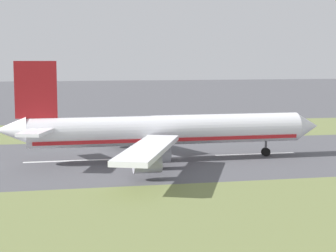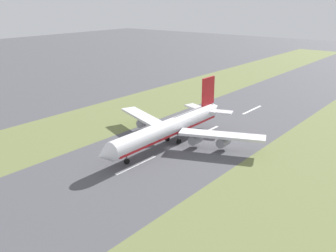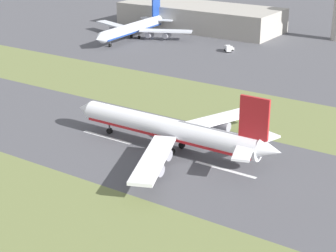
# 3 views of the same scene
# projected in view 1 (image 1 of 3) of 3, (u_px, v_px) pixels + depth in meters

# --- Properties ---
(ground_plane) EXTENTS (800.00, 800.00, 0.00)m
(ground_plane) POSITION_uv_depth(u_px,v_px,m) (174.00, 157.00, 118.15)
(ground_plane) COLOR #4C4C51
(grass_median_west) EXTENTS (40.00, 600.00, 0.01)m
(grass_median_west) POSITION_uv_depth(u_px,v_px,m) (141.00, 130.00, 161.90)
(grass_median_west) COLOR olive
(grass_median_west) RESTS_ON ground
(grass_median_east) EXTENTS (40.00, 600.00, 0.01)m
(grass_median_east) POSITION_uv_depth(u_px,v_px,m) (246.00, 215.00, 74.40)
(grass_median_east) COLOR olive
(grass_median_east) RESTS_ON ground
(centreline_dash_mid) EXTENTS (1.20, 18.00, 0.01)m
(centreline_dash_mid) POSITION_uv_depth(u_px,v_px,m) (69.00, 161.00, 113.75)
(centreline_dash_mid) COLOR silver
(centreline_dash_mid) RESTS_ON ground
(centreline_dash_far) EXTENTS (1.20, 18.00, 0.01)m
(centreline_dash_far) POSITION_uv_depth(u_px,v_px,m) (255.00, 154.00, 121.76)
(centreline_dash_far) COLOR silver
(centreline_dash_far) RESTS_ON ground
(airplane_main_jet) EXTENTS (64.13, 67.04, 20.20)m
(airplane_main_jet) POSITION_uv_depth(u_px,v_px,m) (159.00, 131.00, 113.76)
(airplane_main_jet) COLOR white
(airplane_main_jet) RESTS_ON ground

